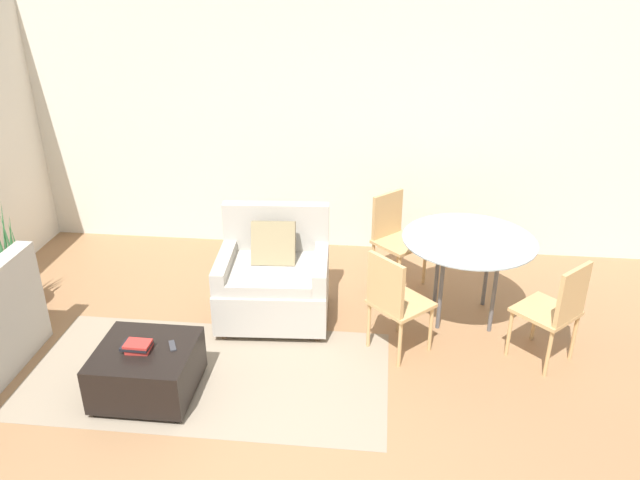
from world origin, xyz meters
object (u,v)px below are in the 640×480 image
at_px(armchair, 274,279).
at_px(dining_chair_far_left, 394,232).
at_px(dining_chair_near_left, 394,298).
at_px(book_stack, 138,346).
at_px(ottoman, 147,369).
at_px(dining_table, 468,247).
at_px(tv_remote_primary, 172,346).
at_px(potted_plant, 16,285).
at_px(dining_chair_near_right, 557,307).

height_order(armchair, dining_chair_far_left, armchair).
distance_m(dining_chair_near_left, dining_chair_far_left, 1.27).
height_order(armchair, dining_chair_near_left, armchair).
distance_m(armchair, book_stack, 1.45).
relative_size(ottoman, dining_chair_near_left, 0.79).
distance_m(armchair, dining_table, 1.73).
bearing_deg(dining_table, armchair, -174.37).
relative_size(tv_remote_primary, dining_table, 0.12).
distance_m(book_stack, potted_plant, 1.94).
bearing_deg(dining_chair_far_left, tv_remote_primary, -129.77).
bearing_deg(dining_chair_near_right, dining_table, 135.00).
xyz_separation_m(book_stack, dining_chair_near_left, (1.84, 0.74, 0.08)).
distance_m(ottoman, tv_remote_primary, 0.27).
xyz_separation_m(dining_chair_near_right, dining_chair_far_left, (-1.27, 1.27, 0.00)).
xyz_separation_m(ottoman, book_stack, (-0.04, -0.02, 0.22)).
distance_m(armchair, dining_chair_near_left, 1.17).
height_order(armchair, dining_table, armchair).
relative_size(book_stack, potted_plant, 0.20).
bearing_deg(dining_table, potted_plant, -175.81).
relative_size(dining_table, dining_chair_near_right, 1.28).
bearing_deg(dining_chair_near_right, book_stack, -166.56).
xyz_separation_m(ottoman, dining_chair_near_right, (3.08, 0.72, 0.30)).
height_order(dining_chair_near_right, dining_chair_far_left, same).
height_order(book_stack, dining_chair_near_left, dining_chair_near_left).
distance_m(armchair, dining_chair_far_left, 1.33).
bearing_deg(book_stack, dining_chair_far_left, 47.49).
distance_m(ottoman, dining_table, 2.83).
bearing_deg(dining_chair_near_right, dining_chair_near_left, 180.00).
bearing_deg(potted_plant, dining_table, 4.19).
relative_size(ottoman, book_stack, 3.34).
relative_size(ottoman, tv_remote_primary, 5.11).
xyz_separation_m(dining_chair_near_left, dining_chair_near_right, (1.27, 0.00, 0.00)).
distance_m(book_stack, dining_chair_near_left, 1.99).
height_order(dining_chair_near_left, dining_chair_far_left, same).
xyz_separation_m(book_stack, tv_remote_primary, (0.23, 0.07, -0.03)).
bearing_deg(book_stack, dining_chair_near_right, 13.44).
height_order(dining_table, dining_chair_far_left, dining_chair_far_left).
distance_m(potted_plant, dining_chair_far_left, 3.57).
bearing_deg(dining_chair_far_left, dining_table, -45.00).
relative_size(armchair, ottoman, 1.43).
relative_size(dining_table, dining_chair_near_left, 1.28).
bearing_deg(dining_chair_far_left, dining_chair_near_left, -90.00).
distance_m(dining_table, dining_chair_near_left, 0.91).
distance_m(tv_remote_primary, dining_chair_near_right, 2.96).
height_order(dining_table, dining_chair_near_right, dining_chair_near_right).
height_order(ottoman, dining_chair_far_left, dining_chair_far_left).
height_order(book_stack, potted_plant, potted_plant).
xyz_separation_m(ottoman, tv_remote_primary, (0.20, 0.05, 0.19)).
height_order(dining_chair_near_left, dining_chair_near_right, same).
bearing_deg(potted_plant, dining_chair_near_right, -4.07).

